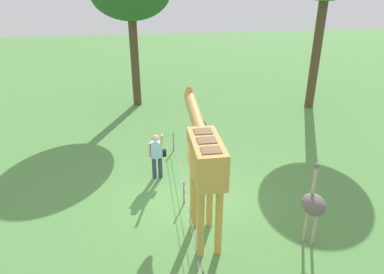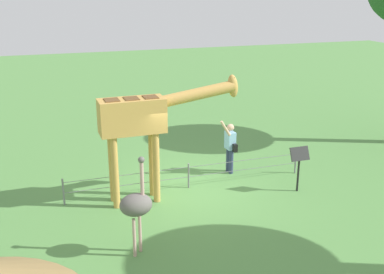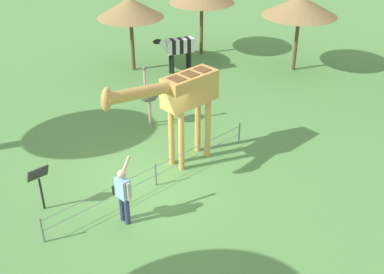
# 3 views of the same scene
# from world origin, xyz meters

# --- Properties ---
(ground_plane) EXTENTS (60.00, 60.00, 0.00)m
(ground_plane) POSITION_xyz_m (0.00, 0.00, 0.00)
(ground_plane) COLOR #568E47
(giraffe) EXTENTS (3.86, 0.73, 3.32)m
(giraffe) POSITION_xyz_m (-1.32, -0.27, 2.26)
(giraffe) COLOR gold
(giraffe) RESTS_ON ground_plane
(visitor) EXTENTS (0.55, 0.58, 1.77)m
(visitor) POSITION_xyz_m (1.58, 0.78, 0.90)
(visitor) COLOR navy
(visitor) RESTS_ON ground_plane
(ostrich) EXTENTS (0.70, 0.56, 2.25)m
(ostrich) POSITION_xyz_m (-2.13, -2.88, 1.18)
(ostrich) COLOR #CC9E93
(ostrich) RESTS_ON ground_plane
(info_sign) EXTENTS (0.56, 0.21, 1.32)m
(info_sign) POSITION_xyz_m (2.87, -1.11, 0.95)
(info_sign) COLOR black
(info_sign) RESTS_ON ground_plane
(wire_fence) EXTENTS (7.05, 0.05, 0.75)m
(wire_fence) POSITION_xyz_m (0.00, 0.08, 0.40)
(wire_fence) COLOR slate
(wire_fence) RESTS_ON ground_plane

